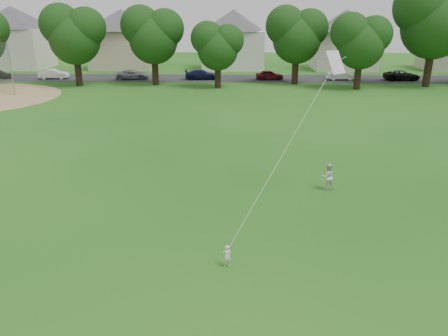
{
  "coord_description": "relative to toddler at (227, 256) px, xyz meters",
  "views": [
    {
      "loc": [
        0.54,
        -13.57,
        7.87
      ],
      "look_at": [
        0.1,
        2.0,
        2.3
      ],
      "focal_mm": 35.0,
      "sensor_mm": 36.0,
      "label": 1
    }
  ],
  "objects": [
    {
      "name": "street",
      "position": [
        -0.28,
        43.18,
        -0.39
      ],
      "size": [
        90.0,
        7.0,
        0.01
      ],
      "primitive_type": "cube",
      "color": "#2D2D30",
      "rests_on": "ground"
    },
    {
      "name": "ground",
      "position": [
        -0.28,
        1.18,
        -0.4
      ],
      "size": [
        160.0,
        160.0,
        0.0
      ],
      "primitive_type": "plane",
      "color": "#135415",
      "rests_on": "ground"
    },
    {
      "name": "toddler",
      "position": [
        0.0,
        0.0,
        0.0
      ],
      "size": [
        0.32,
        0.23,
        0.79
      ],
      "primitive_type": "imported",
      "rotation": [
        0.0,
        0.0,
        3.3
      ],
      "color": "silver",
      "rests_on": "ground"
    },
    {
      "name": "tree_row",
      "position": [
        2.8,
        37.45,
        5.83
      ],
      "size": [
        79.96,
        8.71,
        11.6
      ],
      "color": "black",
      "rests_on": "ground"
    },
    {
      "name": "parked_cars",
      "position": [
        4.86,
        42.18,
        0.19
      ],
      "size": [
        70.76,
        2.34,
        1.2
      ],
      "color": "black",
      "rests_on": "ground"
    },
    {
      "name": "kite",
      "position": [
        2.2,
        3.18,
        2.84
      ],
      "size": [
        2.76,
        3.71,
        9.4
      ],
      "color": "white",
      "rests_on": "ground"
    },
    {
      "name": "older_boy",
      "position": [
        4.56,
        6.76,
        0.25
      ],
      "size": [
        0.72,
        0.62,
        1.29
      ],
      "primitive_type": "imported",
      "rotation": [
        0.0,
        0.0,
        3.38
      ],
      "color": "silver",
      "rests_on": "ground"
    },
    {
      "name": "house_row",
      "position": [
        -2.08,
        53.18,
        4.57
      ],
      "size": [
        76.62,
        12.84,
        10.28
      ],
      "color": "silver",
      "rests_on": "ground"
    }
  ]
}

